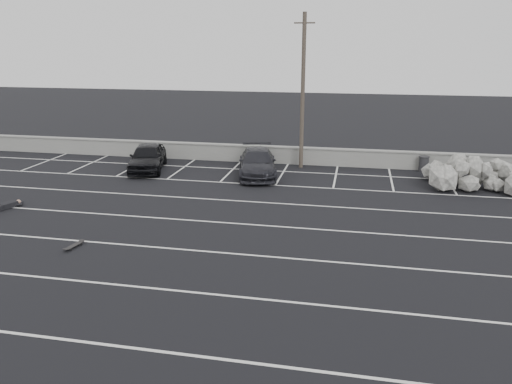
% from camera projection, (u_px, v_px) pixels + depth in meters
% --- Properties ---
extents(ground, '(120.00, 120.00, 0.00)m').
position_uv_depth(ground, '(207.00, 252.00, 17.76)').
color(ground, black).
rests_on(ground, ground).
extents(seawall, '(50.00, 0.45, 1.06)m').
position_uv_depth(seawall, '(273.00, 154.00, 30.75)').
color(seawall, gray).
rests_on(seawall, ground).
extents(stall_lines, '(36.00, 20.05, 0.01)m').
position_uv_depth(stall_lines, '(234.00, 212.00, 21.91)').
color(stall_lines, silver).
rests_on(stall_lines, ground).
extents(car_left, '(2.90, 4.86, 1.55)m').
position_uv_depth(car_left, '(148.00, 157.00, 28.94)').
color(car_left, black).
rests_on(car_left, ground).
extents(car_right, '(3.02, 5.28, 1.44)m').
position_uv_depth(car_right, '(257.00, 163.00, 27.78)').
color(car_right, black).
rests_on(car_right, ground).
extents(utility_pole, '(1.17, 0.23, 8.77)m').
position_uv_depth(utility_pole, '(303.00, 92.00, 28.53)').
color(utility_pole, '#4C4238').
rests_on(utility_pole, ground).
extents(trash_bin, '(0.77, 0.77, 0.91)m').
position_uv_depth(trash_bin, '(424.00, 164.00, 28.66)').
color(trash_bin, '#29292C').
rests_on(trash_bin, ground).
extents(riprap_pile, '(5.11, 3.43, 1.36)m').
position_uv_depth(riprap_pile, '(467.00, 178.00, 25.48)').
color(riprap_pile, '#A7A49C').
rests_on(riprap_pile, ground).
extents(person, '(2.40, 2.95, 0.47)m').
position_uv_depth(person, '(8.00, 203.00, 22.44)').
color(person, black).
rests_on(person, ground).
extents(skateboard, '(0.34, 0.83, 0.10)m').
position_uv_depth(skateboard, '(74.00, 246.00, 18.09)').
color(skateboard, black).
rests_on(skateboard, ground).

